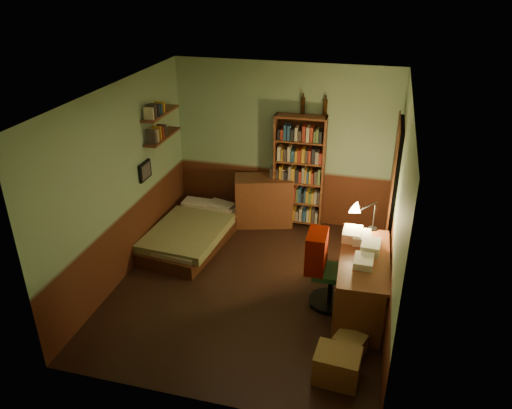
% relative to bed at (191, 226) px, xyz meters
% --- Properties ---
extents(floor, '(3.50, 4.00, 0.02)m').
position_rel_bed_xyz_m(floor, '(1.19, -0.88, -0.28)').
color(floor, black).
rests_on(floor, ground).
extents(ceiling, '(3.50, 4.00, 0.02)m').
position_rel_bed_xyz_m(ceiling, '(1.19, -0.88, 2.34)').
color(ceiling, silver).
rests_on(ceiling, wall_back).
extents(wall_back, '(3.50, 0.02, 2.60)m').
position_rel_bed_xyz_m(wall_back, '(1.19, 1.13, 1.03)').
color(wall_back, '#88AB83').
rests_on(wall_back, ground).
extents(wall_left, '(0.02, 4.00, 2.60)m').
position_rel_bed_xyz_m(wall_left, '(-0.57, -0.88, 1.03)').
color(wall_left, '#88AB83').
rests_on(wall_left, ground).
extents(wall_right, '(0.02, 4.00, 2.60)m').
position_rel_bed_xyz_m(wall_right, '(2.95, -0.88, 1.03)').
color(wall_right, '#88AB83').
rests_on(wall_right, ground).
extents(wall_front, '(3.50, 0.02, 2.60)m').
position_rel_bed_xyz_m(wall_front, '(1.19, -2.89, 1.03)').
color(wall_front, '#88AB83').
rests_on(wall_front, ground).
extents(doorway, '(0.06, 0.90, 2.00)m').
position_rel_bed_xyz_m(doorway, '(2.91, 0.42, 0.73)').
color(doorway, black).
rests_on(doorway, ground).
extents(door_trim, '(0.02, 0.98, 2.08)m').
position_rel_bed_xyz_m(door_trim, '(2.88, 0.42, 0.73)').
color(door_trim, '#401F10').
rests_on(door_trim, ground).
extents(bed, '(1.19, 1.93, 0.54)m').
position_rel_bed_xyz_m(bed, '(0.00, 0.00, 0.00)').
color(bed, olive).
rests_on(bed, ground).
extents(dresser, '(1.01, 0.70, 0.82)m').
position_rel_bed_xyz_m(dresser, '(0.92, 0.88, 0.14)').
color(dresser, brown).
rests_on(dresser, ground).
extents(mini_stereo, '(0.30, 0.25, 0.15)m').
position_rel_bed_xyz_m(mini_stereo, '(1.15, 1.01, 0.62)').
color(mini_stereo, '#B2B2B7').
rests_on(mini_stereo, dresser).
extents(bookshelf, '(0.80, 0.27, 1.84)m').
position_rel_bed_xyz_m(bookshelf, '(1.47, 0.97, 0.65)').
color(bookshelf, brown).
rests_on(bookshelf, ground).
extents(bottle_left, '(0.07, 0.07, 0.25)m').
position_rel_bed_xyz_m(bottle_left, '(1.47, 1.07, 1.70)').
color(bottle_left, black).
rests_on(bottle_left, bookshelf).
extents(bottle_right, '(0.07, 0.07, 0.24)m').
position_rel_bed_xyz_m(bottle_right, '(1.80, 1.07, 1.69)').
color(bottle_right, black).
rests_on(bottle_right, bookshelf).
extents(desk, '(0.64, 1.44, 0.76)m').
position_rel_bed_xyz_m(desk, '(2.63, -1.00, 0.11)').
color(desk, brown).
rests_on(desk, ground).
extents(paper_stack, '(0.24, 0.32, 0.13)m').
position_rel_bed_xyz_m(paper_stack, '(2.44, -0.61, 0.55)').
color(paper_stack, silver).
rests_on(paper_stack, desk).
extents(desk_lamp, '(0.18, 0.18, 0.52)m').
position_rel_bed_xyz_m(desk_lamp, '(2.68, -0.29, 0.75)').
color(desk_lamp, black).
rests_on(desk_lamp, desk).
extents(office_chair, '(0.43, 0.38, 0.85)m').
position_rel_bed_xyz_m(office_chair, '(2.25, -1.00, 0.16)').
color(office_chair, '#25542E').
rests_on(office_chair, ground).
extents(red_jacket, '(0.34, 0.47, 0.50)m').
position_rel_bed_xyz_m(red_jacket, '(2.04, -0.81, 0.83)').
color(red_jacket, '#9E1300').
rests_on(red_jacket, office_chair).
extents(wall_shelf_lower, '(0.20, 0.90, 0.03)m').
position_rel_bed_xyz_m(wall_shelf_lower, '(-0.45, 0.22, 1.33)').
color(wall_shelf_lower, brown).
rests_on(wall_shelf_lower, wall_left).
extents(wall_shelf_upper, '(0.20, 0.90, 0.03)m').
position_rel_bed_xyz_m(wall_shelf_upper, '(-0.45, 0.22, 1.68)').
color(wall_shelf_upper, brown).
rests_on(wall_shelf_upper, wall_left).
extents(framed_picture, '(0.04, 0.32, 0.26)m').
position_rel_bed_xyz_m(framed_picture, '(-0.53, -0.28, 0.98)').
color(framed_picture, black).
rests_on(framed_picture, wall_left).
extents(cardboard_box_a, '(0.49, 0.40, 0.34)m').
position_rel_bed_xyz_m(cardboard_box_a, '(2.48, -2.25, -0.10)').
color(cardboard_box_a, olive).
rests_on(cardboard_box_a, ground).
extents(cardboard_box_b, '(0.39, 0.36, 0.23)m').
position_rel_bed_xyz_m(cardboard_box_b, '(2.58, -1.83, -0.16)').
color(cardboard_box_b, olive).
rests_on(cardboard_box_b, ground).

